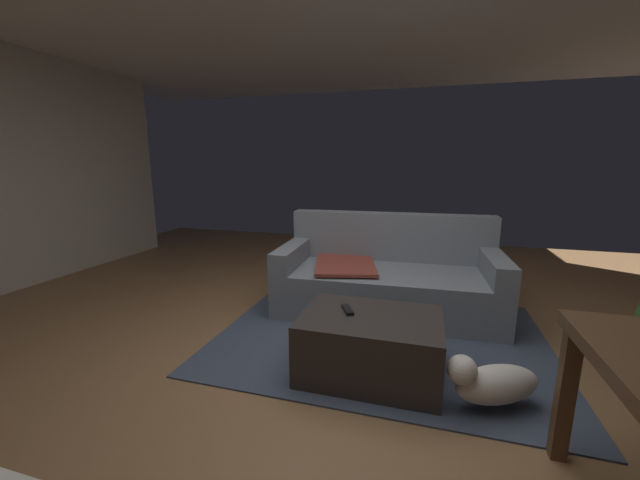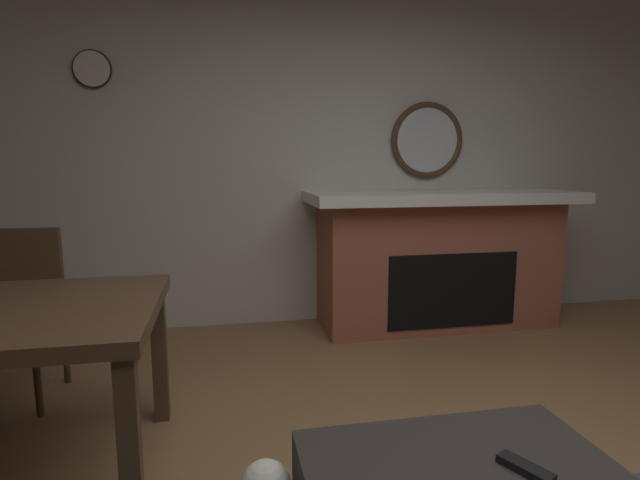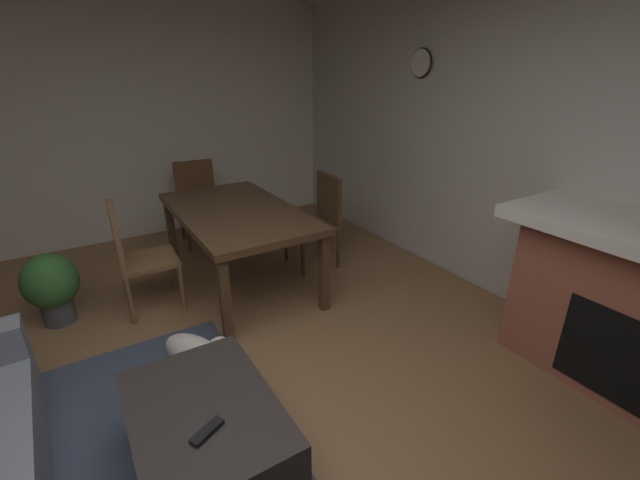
# 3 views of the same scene
# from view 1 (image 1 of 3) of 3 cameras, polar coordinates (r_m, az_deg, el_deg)

# --- Properties ---
(floor) EXTENTS (9.36, 9.36, 0.00)m
(floor) POSITION_cam_1_polar(r_m,az_deg,el_deg) (2.66, 1.70, -20.13)
(floor) COLOR olive
(area_rug) EXTENTS (2.60, 2.00, 0.01)m
(area_rug) POSITION_cam_1_polar(r_m,az_deg,el_deg) (3.18, 9.30, -14.52)
(area_rug) COLOR #3D475B
(area_rug) RESTS_ON ground
(couch) EXTENTS (2.09, 1.07, 0.91)m
(couch) POSITION_cam_1_polar(r_m,az_deg,el_deg) (3.67, 10.35, -5.78)
(couch) COLOR slate
(couch) RESTS_ON ground
(ottoman_coffee_table) EXTENTS (0.91, 0.65, 0.43)m
(ottoman_coffee_table) POSITION_cam_1_polar(r_m,az_deg,el_deg) (2.58, 7.81, -15.94)
(ottoman_coffee_table) COLOR #2D2826
(ottoman_coffee_table) RESTS_ON ground
(tv_remote) EXTENTS (0.11, 0.17, 0.02)m
(tv_remote) POSITION_cam_1_polar(r_m,az_deg,el_deg) (2.53, 4.32, -10.76)
(tv_remote) COLOR black
(tv_remote) RESTS_ON ottoman_coffee_table
(small_dog) EXTENTS (0.57, 0.43, 0.31)m
(small_dog) POSITION_cam_1_polar(r_m,az_deg,el_deg) (2.47, 25.09, -19.35)
(small_dog) COLOR silver
(small_dog) RESTS_ON ground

